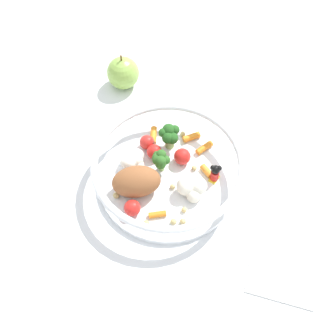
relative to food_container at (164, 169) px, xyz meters
name	(u,v)px	position (x,y,z in m)	size (l,w,h in m)	color
ground_plane	(161,180)	(0.01, 0.00, -0.03)	(2.40, 2.40, 0.00)	white
food_container	(164,169)	(0.00, 0.00, 0.00)	(0.26, 0.26, 0.07)	white
loose_apple	(123,73)	(0.10, -0.23, 0.00)	(0.07, 0.07, 0.08)	#8CB74C
folded_napkin	(285,258)	(-0.20, 0.14, -0.03)	(0.10, 0.14, 0.01)	white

